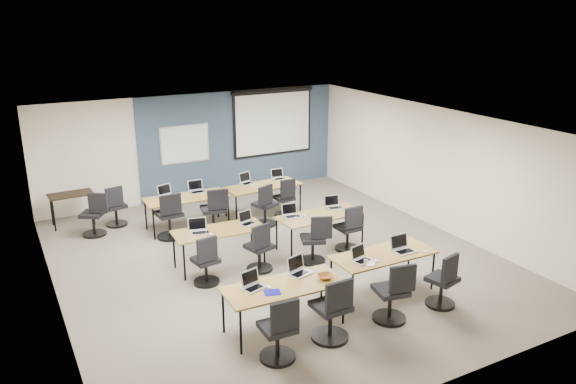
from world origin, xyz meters
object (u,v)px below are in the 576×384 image
laptop_6 (291,213)px  task_chair_8 (170,219)px  task_chair_4 (206,264)px  task_chair_7 (349,232)px  task_chair_3 (443,285)px  laptop_8 (166,194)px  laptop_10 (246,181)px  utility_table (71,197)px  task_chair_1 (332,314)px  training_table_front_left (284,288)px  training_table_back_left (187,199)px  task_chair_0 (279,334)px  spare_chair_b (95,218)px  task_chair_9 (214,214)px  laptop_9 (197,189)px  projector_screen (273,119)px  training_table_back_right (263,187)px  task_chair_5 (260,251)px  training_table_mid_right (320,216)px  laptop_2 (361,257)px  task_chair_11 (285,201)px  laptop_7 (334,205)px  training_table_mid_left (219,232)px  whiteboard (185,144)px  task_chair_6 (315,243)px  laptop_1 (298,269)px  laptop_0 (252,284)px  task_chair_10 (265,208)px  spare_chair_a (116,210)px  laptop_4 (199,229)px

laptop_6 → task_chair_8: bearing=143.8°
task_chair_4 → task_chair_7: bearing=-7.4°
task_chair_3 → laptop_8: (-2.93, 5.67, 0.39)m
laptop_10 → utility_table: laptop_10 is taller
task_chair_1 → training_table_front_left: bearing=124.5°
task_chair_4 → laptop_6: bearing=8.8°
training_table_back_left → task_chair_0: bearing=-93.8°
spare_chair_b → task_chair_4: bearing=-35.6°
task_chair_9 → laptop_9: bearing=107.8°
projector_screen → laptop_8: (-3.56, -1.70, -1.09)m
task_chair_8 → spare_chair_b: task_chair_8 is taller
task_chair_8 → laptop_10: (2.13, 0.74, 0.36)m
task_chair_3 → spare_chair_b: 7.41m
training_table_front_left → laptop_10: size_ratio=5.52×
training_table_back_right → task_chair_5: bearing=-120.7°
projector_screen → task_chair_8: 4.63m
training_table_mid_right → training_table_back_right: same height
laptop_2 → task_chair_11: size_ratio=0.33×
task_chair_0 → task_chair_4: bearing=94.0°
training_table_mid_right → laptop_2: 2.28m
training_table_back_right → task_chair_9: (-1.46, -0.55, -0.25)m
task_chair_0 → laptop_7: size_ratio=2.99×
training_table_mid_left → task_chair_9: 1.71m
laptop_6 → task_chair_7: 1.24m
whiteboard → task_chair_11: size_ratio=1.35×
training_table_front_left → laptop_2: bearing=8.6°
task_chair_4 → laptop_7: (3.10, 0.66, 0.40)m
task_chair_6 → training_table_mid_left: bearing=176.9°
laptop_6 → laptop_9: bearing=120.4°
laptop_1 → utility_table: size_ratio=0.36×
laptop_0 → task_chair_4: 1.81m
laptop_6 → laptop_7: bearing=7.0°
task_chair_0 → task_chair_3: bearing=3.3°
task_chair_5 → spare_chair_b: bearing=111.4°
task_chair_0 → laptop_9: task_chair_0 is taller
task_chair_10 → spare_chair_a: 3.38m
task_chair_7 → task_chair_11: bearing=93.6°
task_chair_1 → laptop_7: 3.87m
task_chair_0 → utility_table: task_chair_0 is taller
task_chair_1 → whiteboard: bearing=86.2°
laptop_0 → task_chair_7: bearing=15.7°
task_chair_11 → training_table_front_left: bearing=-118.4°
training_table_back_right → spare_chair_b: 3.85m
training_table_mid_right → task_chair_5: size_ratio=1.84×
task_chair_11 → laptop_1: bearing=-115.6°
laptop_0 → laptop_9: (0.84, 4.83, 0.00)m
task_chair_1 → task_chair_8: 5.05m
laptop_4 → spare_chair_b: 3.03m
laptop_8 → task_chair_1: bearing=-97.9°
laptop_8 → task_chair_7: bearing=-62.4°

